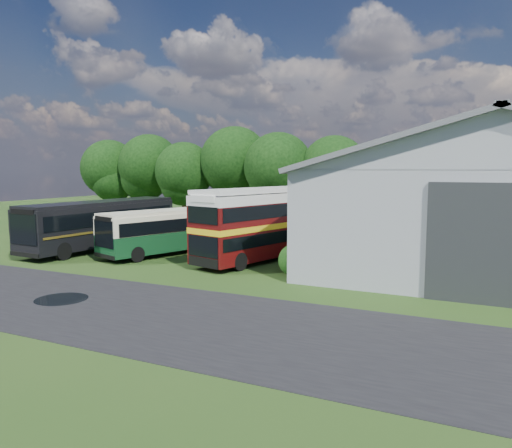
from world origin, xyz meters
The scene contains 16 objects.
ground centered at (0.00, 0.00, 0.00)m, with size 120.00×120.00×0.00m, color #1E3D13.
asphalt_road centered at (3.00, -3.00, 0.00)m, with size 60.00×8.00×0.02m, color black.
puddle centered at (-1.50, -3.00, 0.00)m, with size 2.20×2.20×0.01m, color black.
storage_shed centered at (15.00, 15.98, 4.17)m, with size 18.80×24.80×8.15m.
tree_far_left centered at (-23.00, 24.00, 5.56)m, with size 6.12×6.12×8.64m.
tree_left_a centered at (-18.00, 24.50, 5.87)m, with size 6.46×6.46×9.12m.
tree_left_b centered at (-13.00, 23.50, 5.25)m, with size 5.78×5.78×8.16m.
tree_mid centered at (-8.00, 24.80, 6.18)m, with size 6.80×6.80×9.60m.
tree_right_a centered at (-3.00, 23.80, 5.69)m, with size 6.26×6.26×8.83m.
tree_right_b centered at (2.00, 24.60, 5.44)m, with size 5.98×5.98×8.45m.
shrub_front centered at (5.60, 6.00, 0.00)m, with size 1.70×1.70×1.70m, color #194714.
shrub_mid centered at (5.60, 8.00, 0.00)m, with size 1.60×1.60×1.60m, color #194714.
shrub_back centered at (5.60, 10.00, 0.00)m, with size 1.80×1.80×1.80m, color #194714.
bus_green_single centered at (-3.98, 9.01, 1.54)m, with size 5.54×10.70×2.89m.
bus_maroon_double centered at (2.33, 9.26, 2.19)m, with size 5.12×10.53×4.39m.
bus_dark_single centered at (-9.54, 8.11, 1.77)m, with size 3.63×12.21×3.32m.
Camera 1 is at (15.00, -18.06, 5.56)m, focal length 35.00 mm.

